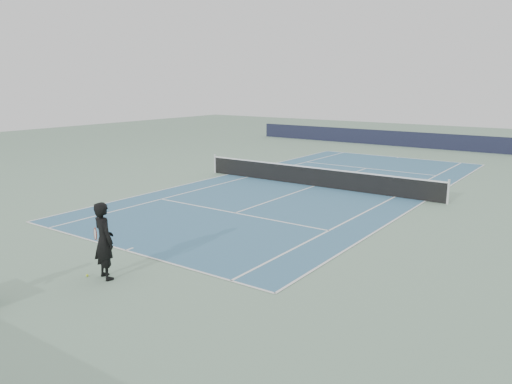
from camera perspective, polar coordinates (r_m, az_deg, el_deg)
The scene contains 6 objects.
ground at distance 24.90m, azimuth 6.67°, elevation 0.66°, with size 80.00×80.00×0.00m, color gray.
court_surface at distance 24.89m, azimuth 6.68°, elevation 0.67°, with size 10.97×23.77×0.01m, color teal.
tennis_net at distance 24.80m, azimuth 6.70°, elevation 1.80°, with size 12.90×0.10×1.07m.
windscreen_far at distance 41.22m, azimuth 18.87°, elevation 5.59°, with size 30.00×0.25×1.20m, color black.
tennis_player at distance 13.59m, azimuth -16.97°, elevation -5.33°, with size 0.90×0.74×2.06m.
tennis_ball at distance 14.16m, azimuth -18.73°, elevation -9.01°, with size 0.07×0.07×0.07m, color #C3E02D.
Camera 1 is at (11.69, -21.39, 5.06)m, focal length 35.00 mm.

